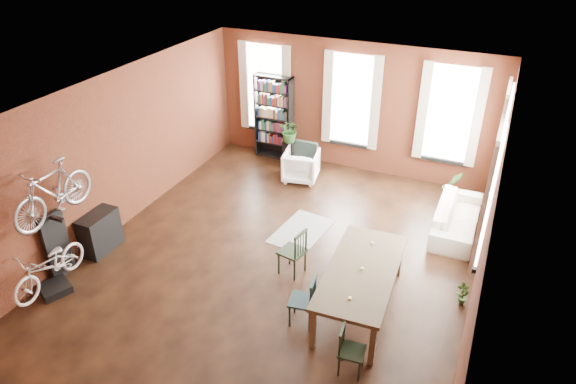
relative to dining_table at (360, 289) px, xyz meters
The scene contains 19 objects.
room 2.57m from the dining_table, 145.03° to the left, with size 9.00×9.04×3.22m.
dining_table is the anchor object (origin of this frame).
dining_chair_a 1.02m from the dining_table, 138.25° to the right, with size 0.40×0.40×0.87m, color #173033.
dining_chair_b 1.48m from the dining_table, 163.06° to the left, with size 0.43×0.43×0.93m, color #1E2E1B.
dining_chair_c 1.35m from the dining_table, 78.04° to the right, with size 0.36×0.36×0.78m, color black.
dining_chair_d 0.38m from the dining_table, 51.42° to the left, with size 0.37×0.37×0.79m, color #173432.
bookshelf 6.15m from the dining_table, 128.58° to the left, with size 1.00×0.32×2.20m, color black.
white_armchair 4.66m from the dining_table, 124.68° to the left, with size 0.80×0.75×0.83m, color white.
cream_sofa 3.28m from the dining_table, 69.62° to the left, with size 2.08×0.61×0.81m, color beige.
striped_rug 2.50m from the dining_table, 135.60° to the left, with size 0.89×1.43×0.01m, color black.
bike_trainer 5.30m from the dining_table, 160.54° to the right, with size 0.48×0.48×0.14m, color black.
bike_wall_rack 5.38m from the dining_table, 165.72° to the right, with size 0.16×0.60×1.30m, color black.
console_table 5.11m from the dining_table, behind, with size 0.40×0.80×0.80m, color black.
plant_stand 5.51m from the dining_table, 125.62° to the left, with size 0.32×0.32×0.64m, color black.
plant_by_sofa 4.35m from the dining_table, 78.76° to the left, with size 0.42×0.75×0.34m, color #285120.
plant_small 1.78m from the dining_table, 27.00° to the left, with size 0.23×0.43×0.16m, color #305823.
bicycle_floor 5.30m from the dining_table, 160.69° to the right, with size 0.54×0.82×1.55m, color silver.
bicycle_hung 5.41m from the dining_table, 165.03° to the right, with size 0.47×1.00×1.66m, color #A5A8AD.
plant_on_stand 5.50m from the dining_table, 125.76° to the left, with size 0.55×0.61×0.48m, color #2C5D25.
Camera 1 is at (3.37, -6.94, 5.98)m, focal length 32.00 mm.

